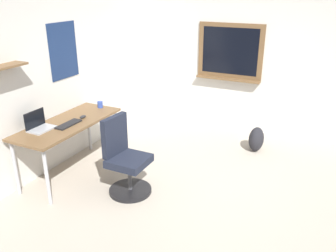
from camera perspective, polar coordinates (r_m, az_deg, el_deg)
name	(u,v)px	position (r m, az deg, el deg)	size (l,w,h in m)	color
ground_plane	(222,206)	(4.22, 8.78, -12.65)	(5.20, 5.20, 0.00)	#ADA393
wall_back	(47,73)	(4.89, -18.98, 8.05)	(5.00, 0.30, 2.60)	silver
wall_right	(273,57)	(5.98, 16.61, 10.64)	(0.22, 5.00, 2.60)	silver
desk	(69,127)	(4.73, -15.74, -0.21)	(1.51, 0.61, 0.73)	brown
office_chair	(125,161)	(4.28, -6.97, -5.61)	(0.52, 0.52, 0.95)	black
laptop	(39,125)	(4.56, -20.08, 0.15)	(0.31, 0.21, 0.23)	#ADAFB5
keyboard	(69,124)	(4.60, -15.74, 0.27)	(0.37, 0.13, 0.02)	black
computer_mouse	(83,117)	(4.79, -13.57, 1.46)	(0.10, 0.06, 0.03)	#262628
coffee_mug	(100,104)	(5.15, -10.89, 3.43)	(0.08, 0.08, 0.09)	#334CA5
backpack	(256,139)	(5.53, 14.04, -2.08)	(0.32, 0.22, 0.38)	#232328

